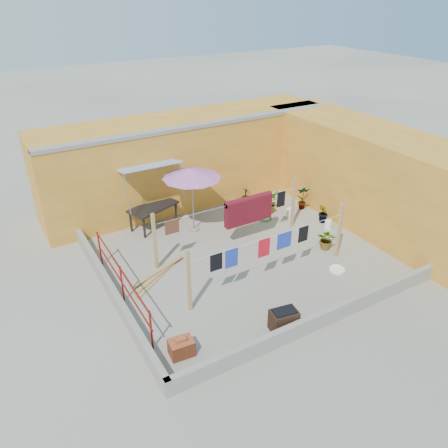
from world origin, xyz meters
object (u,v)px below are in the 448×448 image
Objects in this scene: brick_stack at (181,347)px; brazier at (284,320)px; patio_umbrella at (192,174)px; outdoor_table at (153,208)px; green_hose at (264,218)px; white_basin at (337,270)px; water_jug_b at (289,213)px; water_jug_a at (328,224)px; plant_back_a at (269,203)px.

brazier is at bearing -11.30° from brick_stack.
patio_umbrella reaches higher than brazier.
patio_umbrella reaches higher than outdoor_table.
patio_umbrella is 4.21× the size of green_hose.
outdoor_table is at bearing 124.52° from white_basin.
brazier is 1.52× the size of white_basin.
brick_stack is 1.24× the size of white_basin.
brick_stack reaches higher than green_hose.
water_jug_b reaches higher than white_basin.
water_jug_a is (5.09, -3.14, -0.55)m from outdoor_table.
plant_back_a is (-0.45, 0.65, 0.23)m from water_jug_b.
plant_back_a is at bearing 124.60° from water_jug_b.
water_jug_a is (4.03, -2.23, -1.90)m from patio_umbrella.
outdoor_table is 5.22× the size of water_jug_a.
water_jug_a is at bearing -28.89° from patio_umbrella.
outdoor_table reaches higher than water_jug_a.
white_basin is at bearing 22.54° from brazier.
brick_stack is 5.40m from white_basin.
brick_stack is at bearing 168.70° from brazier.
green_hose is at bearing -12.16° from patio_umbrella.
plant_back_a is at bearing 38.98° from green_hose.
outdoor_table reaches higher than brazier.
water_jug_a is at bearing -31.66° from outdoor_table.
patio_umbrella is at bearing -40.83° from outdoor_table.
white_basin is at bearing -59.55° from patio_umbrella.
patio_umbrella reaches higher than plant_back_a.
outdoor_table is 6.01m from water_jug_a.
green_hose is 0.64m from plant_back_a.
brick_stack is at bearing -146.56° from water_jug_b.
brazier is at bearing -93.56° from patio_umbrella.
water_jug_b is at bearing 75.40° from white_basin.
green_hose is (3.61, -1.46, -0.67)m from outdoor_table.
outdoor_table is (-1.06, 0.91, -1.35)m from patio_umbrella.
plant_back_a is at bearing 83.82° from white_basin.
water_jug_b is at bearing -14.22° from patio_umbrella.
green_hose is (2.89, 4.94, -0.25)m from brazier.
patio_umbrella is 4.89× the size of white_basin.
white_basin is 3.55m from water_jug_b.
patio_umbrella is 1.23× the size of outdoor_table.
patio_umbrella is at bearing 60.48° from brick_stack.
white_basin is (3.58, -5.21, -0.67)m from outdoor_table.
green_hose is at bearing 131.49° from water_jug_a.
brazier reaches higher than white_basin.
patio_umbrella reaches higher than white_basin.
green_hose is at bearing 59.63° from brazier.
patio_umbrella is 5.38m from white_basin.
brazier reaches higher than water_jug_b.
brazier is 0.91× the size of plant_back_a.
patio_umbrella is 3.41m from plant_back_a.
outdoor_table is 5.09× the size of water_jug_b.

